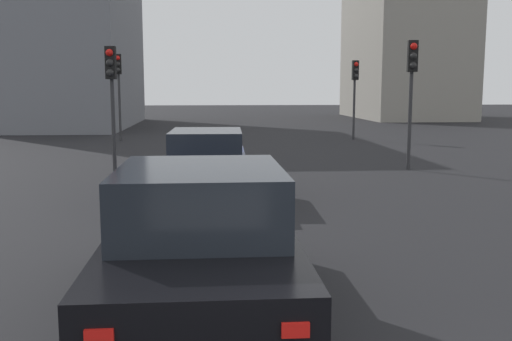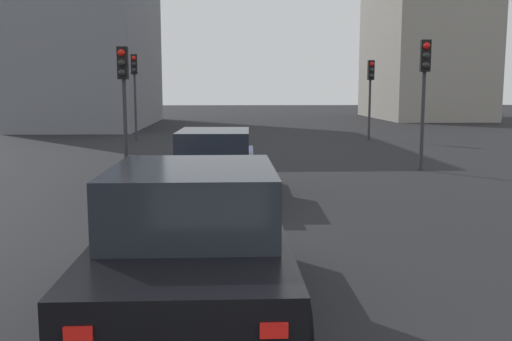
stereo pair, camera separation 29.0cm
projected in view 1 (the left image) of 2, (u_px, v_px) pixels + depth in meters
The scene contains 8 objects.
car_navy_right_lead at pixel (207, 164), 13.02m from camera, with size 4.81×2.08×1.50m.
car_black_right_second at pixel (201, 243), 6.19m from camera, with size 4.56×2.11×1.62m.
traffic_light_near_left at pixel (412, 77), 16.91m from camera, with size 0.33×0.30×3.78m.
traffic_light_near_right at pixel (111, 82), 16.15m from camera, with size 0.32×0.30×3.56m.
traffic_light_far_left at pixel (355, 83), 27.04m from camera, with size 0.32×0.30×3.68m.
traffic_light_far_right at pixel (119, 79), 26.35m from camera, with size 0.32×0.29×3.93m.
building_facade_left at pixel (405, 22), 46.50m from camera, with size 12.94×7.35×15.36m, color gray.
building_facade_center at pixel (76, 23), 36.59m from camera, with size 15.08×6.70×12.93m, color slate.
Camera 1 is at (-2.93, 1.72, 2.42)m, focal length 40.85 mm.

